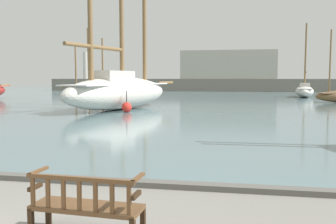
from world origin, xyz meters
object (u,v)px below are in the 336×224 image
sailboat_nearest_port (120,89)px  sailboat_far_port (90,88)px  sailboat_mid_port (304,90)px  park_bench (86,205)px  channel_buoy (127,107)px

sailboat_nearest_port → sailboat_far_port: sailboat_nearest_port is taller
sailboat_nearest_port → sailboat_mid_port: sailboat_nearest_port is taller
park_bench → channel_buoy: bearing=104.9°
sailboat_nearest_port → park_bench: bearing=-73.6°
sailboat_nearest_port → sailboat_mid_port: size_ratio=1.68×
park_bench → sailboat_nearest_port: (-5.96, 20.27, 0.98)m
sailboat_mid_port → channel_buoy: sailboat_mid_port is taller
sailboat_far_port → channel_buoy: 25.46m
park_bench → sailboat_mid_port: (9.75, 40.05, 0.37)m
sailboat_nearest_port → sailboat_mid_port: 25.27m
channel_buoy → sailboat_far_port: bearing=117.2°
park_bench → sailboat_far_port: sailboat_far_port is taller
park_bench → channel_buoy: 18.61m
sailboat_nearest_port → channel_buoy: sailboat_nearest_port is taller
channel_buoy → sailboat_mid_port: bearing=56.6°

